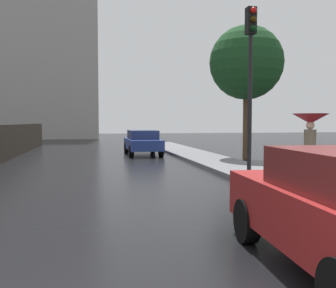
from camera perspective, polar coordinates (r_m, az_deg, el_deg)
The scene contains 5 objects.
car_blue_far_ahead at distance 21.38m, azimuth -3.78°, elevation 0.33°, with size 1.83×4.07×1.37m.
pedestrian_with_umbrella_near at distance 11.08m, azimuth 20.40°, elevation 2.25°, with size 0.95×0.95×1.91m.
traffic_light at distance 11.32m, azimuth 12.18°, elevation 11.72°, with size 0.26×0.39×4.90m.
street_tree_near at distance 19.40m, azimuth 11.56°, elevation 11.72°, with size 3.58×3.58×6.50m.
distant_tower at distance 46.57m, azimuth -20.01°, elevation 12.90°, with size 15.11×7.51×19.52m.
Camera 1 is at (-0.30, -1.70, 1.82)m, focal length 41.02 mm.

